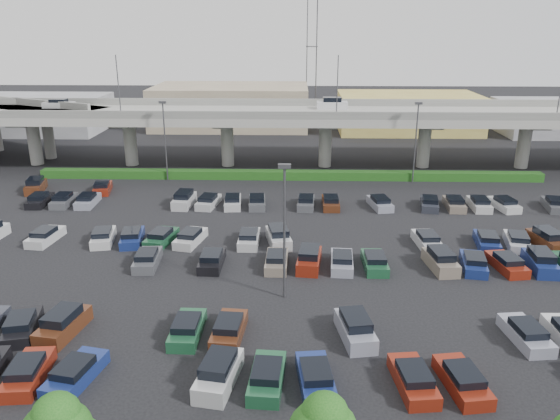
% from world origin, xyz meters
% --- Properties ---
extents(ground, '(280.00, 280.00, 0.00)m').
position_xyz_m(ground, '(0.00, 0.00, 0.00)').
color(ground, black).
extents(overpass, '(150.00, 13.00, 15.80)m').
position_xyz_m(overpass, '(-0.17, 32.01, 6.97)').
color(overpass, gray).
rests_on(overpass, ground).
extents(hedge, '(66.00, 1.60, 1.10)m').
position_xyz_m(hedge, '(0.00, 25.00, 0.55)').
color(hedge, '#173F12').
rests_on(hedge, ground).
extents(parked_cars, '(63.14, 41.69, 1.67)m').
position_xyz_m(parked_cars, '(1.17, -3.01, 0.60)').
color(parked_cars, silver).
rests_on(parked_cars, ground).
extents(light_poles, '(66.90, 48.38, 10.30)m').
position_xyz_m(light_poles, '(-4.13, 2.00, 6.24)').
color(light_poles, '#434347').
rests_on(light_poles, ground).
extents(distant_buildings, '(138.00, 24.00, 9.00)m').
position_xyz_m(distant_buildings, '(12.38, 61.81, 3.74)').
color(distant_buildings, gray).
rests_on(distant_buildings, ground).
extents(comm_tower, '(2.40, 2.40, 30.00)m').
position_xyz_m(comm_tower, '(4.00, 74.00, 15.61)').
color(comm_tower, '#434347').
rests_on(comm_tower, ground).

